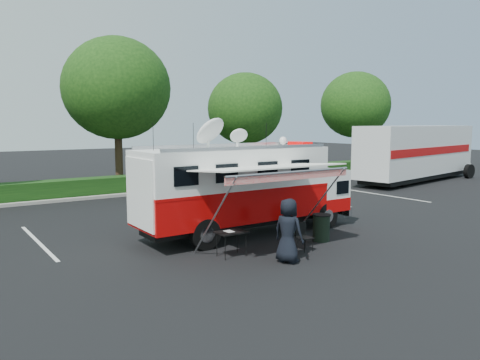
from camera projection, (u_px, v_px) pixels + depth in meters
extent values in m
plane|color=black|center=(248.00, 234.00, 16.85)|extent=(120.00, 120.00, 0.00)
cube|color=#9E998E|center=(196.00, 188.00, 28.09)|extent=(60.00, 0.35, 0.15)
cube|color=black|center=(189.00, 180.00, 28.78)|extent=(60.00, 1.20, 1.00)
cylinder|color=black|center=(119.00, 150.00, 27.20)|extent=(0.44, 0.44, 4.80)
ellipsoid|color=#14380F|center=(117.00, 88.00, 26.78)|extent=(6.14, 6.14, 5.84)
cylinder|color=black|center=(245.00, 152.00, 32.31)|extent=(0.44, 0.44, 4.00)
ellipsoid|color=#14380F|center=(245.00, 109.00, 31.95)|extent=(5.12, 5.12, 4.86)
cylinder|color=black|center=(354.00, 145.00, 38.46)|extent=(0.44, 0.44, 4.40)
ellipsoid|color=#14380F|center=(355.00, 105.00, 38.07)|extent=(5.63, 5.63, 5.35)
cube|color=silver|center=(38.00, 242.00, 15.66)|extent=(0.12, 5.50, 0.01)
cube|color=silver|center=(195.00, 221.00, 19.02)|extent=(0.12, 5.50, 0.01)
cube|color=silver|center=(305.00, 206.00, 22.39)|extent=(0.12, 5.50, 0.01)
cube|color=silver|center=(386.00, 195.00, 25.76)|extent=(0.12, 5.50, 0.01)
cube|color=black|center=(248.00, 220.00, 16.79)|extent=(7.77, 1.26, 0.27)
cylinder|color=black|center=(326.00, 216.00, 17.60)|extent=(0.99, 0.29, 0.99)
cylinder|color=black|center=(291.00, 208.00, 19.23)|extent=(0.99, 0.29, 0.99)
cylinder|color=black|center=(205.00, 234.00, 14.66)|extent=(0.99, 0.29, 0.99)
cylinder|color=black|center=(177.00, 223.00, 16.29)|extent=(0.99, 0.29, 0.99)
cube|color=silver|center=(330.00, 207.00, 19.09)|extent=(0.18, 2.26, 0.36)
cube|color=white|center=(318.00, 188.00, 18.61)|extent=(1.26, 2.26, 1.54)
cube|color=#BE0707|center=(318.00, 201.00, 18.67)|extent=(1.28, 2.28, 0.50)
cube|color=black|center=(329.00, 180.00, 18.91)|extent=(0.11, 1.96, 0.63)
cube|color=#BE0707|center=(233.00, 203.00, 16.35)|extent=(6.86, 2.26, 1.08)
cube|color=#BE0707|center=(233.00, 188.00, 16.29)|extent=(6.88, 2.28, 0.09)
cube|color=white|center=(233.00, 169.00, 16.21)|extent=(6.86, 2.26, 1.26)
cube|color=white|center=(233.00, 149.00, 16.13)|extent=(6.86, 2.26, 0.07)
cube|color=#CC0505|center=(300.00, 143.00, 17.84)|extent=(0.50, 0.86, 0.14)
sphere|color=white|center=(283.00, 140.00, 18.51)|extent=(0.31, 0.31, 0.31)
ellipsoid|color=white|center=(210.00, 131.00, 15.38)|extent=(1.08, 1.08, 0.33)
ellipsoid|color=white|center=(239.00, 136.00, 16.42)|extent=(0.63, 0.63, 0.18)
cylinder|color=black|center=(153.00, 137.00, 14.79)|extent=(0.02, 0.02, 0.90)
cylinder|color=black|center=(193.00, 136.00, 15.61)|extent=(0.02, 0.02, 0.90)
cylinder|color=black|center=(266.00, 135.00, 17.33)|extent=(0.02, 0.02, 0.90)
cube|color=white|center=(268.00, 167.00, 14.27)|extent=(4.52, 2.17, 0.19)
cube|color=red|center=(291.00, 176.00, 13.42)|extent=(4.52, 0.04, 0.25)
cylinder|color=#B2B2B7|center=(292.00, 172.00, 13.39)|extent=(4.52, 0.07, 0.07)
cylinder|color=#B2B2B7|center=(214.00, 218.00, 13.24)|extent=(0.05, 2.35, 2.60)
cylinder|color=#B2B2B7|center=(317.00, 204.00, 15.49)|extent=(0.05, 2.35, 2.60)
imported|color=black|center=(288.00, 262.00, 13.39)|extent=(0.85, 1.05, 1.85)
cube|color=black|center=(231.00, 232.00, 13.88)|extent=(0.91, 0.65, 0.04)
cylinder|color=black|center=(225.00, 248.00, 13.53)|extent=(0.02, 0.02, 0.74)
cylinder|color=black|center=(217.00, 244.00, 13.91)|extent=(0.02, 0.02, 0.74)
cylinder|color=black|center=(246.00, 244.00, 13.95)|extent=(0.02, 0.02, 0.74)
cylinder|color=black|center=(237.00, 241.00, 14.33)|extent=(0.02, 0.02, 0.74)
cube|color=silver|center=(229.00, 231.00, 13.89)|extent=(0.23, 0.32, 0.01)
cube|color=black|center=(305.00, 238.00, 14.52)|extent=(0.43, 0.43, 0.04)
cube|color=black|center=(301.00, 229.00, 14.66)|extent=(0.42, 0.05, 0.46)
cylinder|color=black|center=(305.00, 246.00, 14.31)|extent=(0.02, 0.02, 0.42)
cylinder|color=black|center=(297.00, 244.00, 14.59)|extent=(0.02, 0.02, 0.42)
cylinder|color=black|center=(313.00, 245.00, 14.50)|extent=(0.02, 0.02, 0.42)
cylinder|color=black|center=(305.00, 242.00, 14.77)|extent=(0.02, 0.02, 0.42)
cylinder|color=black|center=(321.00, 228.00, 15.77)|extent=(0.57, 0.57, 0.87)
cylinder|color=black|center=(322.00, 215.00, 15.72)|extent=(0.61, 0.61, 0.04)
cube|color=silver|center=(418.00, 150.00, 31.91)|extent=(12.54, 4.53, 3.28)
cube|color=#B20C0C|center=(435.00, 151.00, 30.85)|extent=(11.52, 1.94, 0.51)
cube|color=black|center=(416.00, 176.00, 32.13)|extent=(11.48, 4.06, 0.31)
cylinder|color=black|center=(392.00, 179.00, 28.89)|extent=(1.02, 0.31, 1.02)
cylinder|color=black|center=(363.00, 176.00, 30.73)|extent=(1.02, 0.31, 1.02)
cylinder|color=black|center=(404.00, 178.00, 29.58)|extent=(1.02, 0.31, 1.02)
cylinder|color=black|center=(376.00, 175.00, 31.42)|extent=(1.02, 0.31, 1.02)
cylinder|color=black|center=(469.00, 171.00, 33.77)|extent=(1.02, 0.31, 1.02)
cylinder|color=black|center=(440.00, 169.00, 35.62)|extent=(1.02, 0.31, 1.02)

